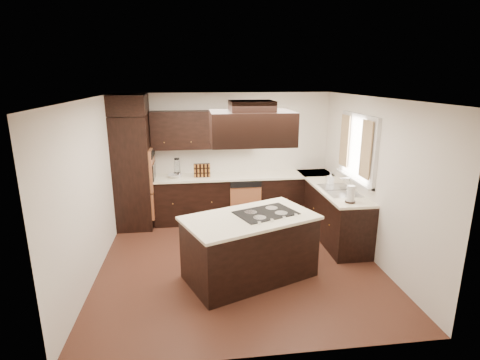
# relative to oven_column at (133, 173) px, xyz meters

# --- Properties ---
(floor) EXTENTS (4.20, 4.20, 0.02)m
(floor) POSITION_rel_oven_column_xyz_m (1.78, -1.71, -1.07)
(floor) COLOR brown
(floor) RESTS_ON ground
(ceiling) EXTENTS (4.20, 4.20, 0.02)m
(ceiling) POSITION_rel_oven_column_xyz_m (1.78, -1.71, 1.45)
(ceiling) COLOR white
(ceiling) RESTS_ON ground
(wall_back) EXTENTS (4.20, 0.02, 2.50)m
(wall_back) POSITION_rel_oven_column_xyz_m (1.78, 0.40, 0.19)
(wall_back) COLOR silver
(wall_back) RESTS_ON ground
(wall_front) EXTENTS (4.20, 0.02, 2.50)m
(wall_front) POSITION_rel_oven_column_xyz_m (1.78, -3.81, 0.19)
(wall_front) COLOR silver
(wall_front) RESTS_ON ground
(wall_left) EXTENTS (0.02, 4.20, 2.50)m
(wall_left) POSITION_rel_oven_column_xyz_m (-0.33, -1.71, 0.19)
(wall_left) COLOR silver
(wall_left) RESTS_ON ground
(wall_right) EXTENTS (0.02, 4.20, 2.50)m
(wall_right) POSITION_rel_oven_column_xyz_m (3.88, -1.71, 0.19)
(wall_right) COLOR silver
(wall_right) RESTS_ON ground
(oven_column) EXTENTS (0.65, 0.75, 2.12)m
(oven_column) POSITION_rel_oven_column_xyz_m (0.00, 0.00, 0.00)
(oven_column) COLOR black
(oven_column) RESTS_ON floor
(wall_oven_face) EXTENTS (0.05, 0.62, 0.78)m
(wall_oven_face) POSITION_rel_oven_column_xyz_m (0.35, 0.00, 0.06)
(wall_oven_face) COLOR #B4683E
(wall_oven_face) RESTS_ON oven_column
(base_cabinets_back) EXTENTS (2.93, 0.60, 0.88)m
(base_cabinets_back) POSITION_rel_oven_column_xyz_m (1.81, 0.09, -0.62)
(base_cabinets_back) COLOR black
(base_cabinets_back) RESTS_ON floor
(base_cabinets_right) EXTENTS (0.60, 2.40, 0.88)m
(base_cabinets_right) POSITION_rel_oven_column_xyz_m (3.58, -0.80, -0.62)
(base_cabinets_right) COLOR black
(base_cabinets_right) RESTS_ON floor
(countertop_back) EXTENTS (2.93, 0.63, 0.04)m
(countertop_back) POSITION_rel_oven_column_xyz_m (1.81, 0.08, -0.16)
(countertop_back) COLOR white
(countertop_back) RESTS_ON base_cabinets_back
(countertop_right) EXTENTS (0.63, 2.40, 0.04)m
(countertop_right) POSITION_rel_oven_column_xyz_m (3.56, -0.80, -0.16)
(countertop_right) COLOR white
(countertop_right) RESTS_ON base_cabinets_right
(upper_cabinets) EXTENTS (2.00, 0.34, 0.72)m
(upper_cabinets) POSITION_rel_oven_column_xyz_m (1.34, 0.23, 0.75)
(upper_cabinets) COLOR black
(upper_cabinets) RESTS_ON wall_back
(dishwasher_front) EXTENTS (0.60, 0.05, 0.72)m
(dishwasher_front) POSITION_rel_oven_column_xyz_m (2.10, -0.20, -0.66)
(dishwasher_front) COLOR #B4683E
(dishwasher_front) RESTS_ON floor
(window_frame) EXTENTS (0.06, 1.32, 1.12)m
(window_frame) POSITION_rel_oven_column_xyz_m (3.85, -1.16, 0.59)
(window_frame) COLOR silver
(window_frame) RESTS_ON wall_right
(window_pane) EXTENTS (0.00, 1.20, 1.00)m
(window_pane) POSITION_rel_oven_column_xyz_m (3.87, -1.16, 0.59)
(window_pane) COLOR white
(window_pane) RESTS_ON wall_right
(curtain_left) EXTENTS (0.02, 0.34, 0.90)m
(curtain_left) POSITION_rel_oven_column_xyz_m (3.79, -1.57, 0.64)
(curtain_left) COLOR beige
(curtain_left) RESTS_ON wall_right
(curtain_right) EXTENTS (0.02, 0.34, 0.90)m
(curtain_right) POSITION_rel_oven_column_xyz_m (3.79, -0.74, 0.64)
(curtain_right) COLOR beige
(curtain_right) RESTS_ON wall_right
(sink_rim) EXTENTS (0.52, 0.84, 0.01)m
(sink_rim) POSITION_rel_oven_column_xyz_m (3.58, -1.16, -0.14)
(sink_rim) COLOR silver
(sink_rim) RESTS_ON countertop_right
(island) EXTENTS (1.97, 1.54, 0.88)m
(island) POSITION_rel_oven_column_xyz_m (1.87, -2.19, -0.62)
(island) COLOR black
(island) RESTS_ON floor
(island_top) EXTENTS (2.05, 1.62, 0.04)m
(island_top) POSITION_rel_oven_column_xyz_m (1.87, -2.19, -0.16)
(island_top) COLOR white
(island_top) RESTS_ON island
(cooktop) EXTENTS (0.97, 0.82, 0.01)m
(cooktop) POSITION_rel_oven_column_xyz_m (2.12, -2.09, -0.13)
(cooktop) COLOR black
(cooktop) RESTS_ON island_top
(range_hood) EXTENTS (1.05, 0.72, 0.42)m
(range_hood) POSITION_rel_oven_column_xyz_m (1.88, -2.25, 1.10)
(range_hood) COLOR black
(range_hood) RESTS_ON ceiling
(hood_duct) EXTENTS (0.55, 0.50, 0.13)m
(hood_duct) POSITION_rel_oven_column_xyz_m (1.88, -2.25, 1.38)
(hood_duct) COLOR black
(hood_duct) RESTS_ON ceiling
(blender_base) EXTENTS (0.15, 0.15, 0.10)m
(blender_base) POSITION_rel_oven_column_xyz_m (0.81, 0.04, -0.09)
(blender_base) COLOR silver
(blender_base) RESTS_ON countertop_back
(blender_pitcher) EXTENTS (0.13, 0.13, 0.26)m
(blender_pitcher) POSITION_rel_oven_column_xyz_m (0.81, 0.04, 0.09)
(blender_pitcher) COLOR silver
(blender_pitcher) RESTS_ON blender_base
(spice_rack) EXTENTS (0.32, 0.08, 0.26)m
(spice_rack) POSITION_rel_oven_column_xyz_m (1.28, 0.04, -0.01)
(spice_rack) COLOR black
(spice_rack) RESTS_ON countertop_back
(mixing_bowl) EXTENTS (0.33, 0.33, 0.07)m
(mixing_bowl) POSITION_rel_oven_column_xyz_m (0.77, 0.06, -0.11)
(mixing_bowl) COLOR silver
(mixing_bowl) RESTS_ON countertop_back
(soap_bottle) EXTENTS (0.11, 0.12, 0.21)m
(soap_bottle) POSITION_rel_oven_column_xyz_m (3.57, -0.74, -0.03)
(soap_bottle) COLOR silver
(soap_bottle) RESTS_ON countertop_right
(paper_towel) EXTENTS (0.14, 0.14, 0.27)m
(paper_towel) POSITION_rel_oven_column_xyz_m (3.50, -1.79, -0.01)
(paper_towel) COLOR silver
(paper_towel) RESTS_ON countertop_right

